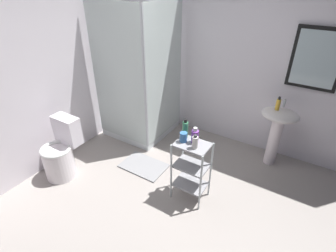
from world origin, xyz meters
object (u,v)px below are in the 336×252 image
(conditioner_bottle_purple, at_px, (195,136))
(body_wash_bottle_green, at_px, (185,129))
(shower_stall, at_px, (142,108))
(storage_cart, at_px, (191,167))
(toilet, at_px, (61,153))
(rinse_cup, at_px, (183,137))
(pedestal_sink, at_px, (277,126))
(hand_soap_bottle, at_px, (278,104))
(lotion_bottle_white, at_px, (195,142))
(bath_mat, at_px, (144,166))

(conditioner_bottle_purple, xyz_separation_m, body_wash_bottle_green, (-0.14, 0.04, 0.02))
(shower_stall, bearing_deg, storage_cart, -32.15)
(storage_cart, distance_m, conditioner_bottle_purple, 0.38)
(body_wash_bottle_green, bearing_deg, toilet, -157.82)
(shower_stall, distance_m, rinse_cup, 1.47)
(pedestal_sink, xyz_separation_m, hand_soap_bottle, (-0.05, -0.01, 0.31))
(lotion_bottle_white, height_order, bath_mat, lotion_bottle_white)
(lotion_bottle_white, bearing_deg, rinse_cup, 164.86)
(hand_soap_bottle, relative_size, body_wash_bottle_green, 0.80)
(pedestal_sink, relative_size, toilet, 1.07)
(toilet, height_order, lotion_bottle_white, lotion_bottle_white)
(storage_cart, bearing_deg, lotion_bottle_white, -44.61)
(toilet, relative_size, rinse_cup, 7.09)
(conditioner_bottle_purple, distance_m, lotion_bottle_white, 0.10)
(hand_soap_bottle, bearing_deg, body_wash_bottle_green, -124.61)
(bath_mat, bearing_deg, shower_stall, 127.11)
(body_wash_bottle_green, xyz_separation_m, lotion_bottle_white, (0.18, -0.13, -0.03))
(toilet, xyz_separation_m, lotion_bottle_white, (1.62, 0.46, 0.49))
(lotion_bottle_white, distance_m, rinse_cup, 0.16)
(body_wash_bottle_green, bearing_deg, pedestal_sink, 53.76)
(pedestal_sink, height_order, storage_cart, pedestal_sink)
(bath_mat, bearing_deg, conditioner_bottle_purple, -7.32)
(lotion_bottle_white, relative_size, bath_mat, 0.26)
(shower_stall, relative_size, lotion_bottle_white, 12.96)
(hand_soap_bottle, height_order, body_wash_bottle_green, hand_soap_bottle)
(shower_stall, bearing_deg, body_wash_bottle_green, -32.30)
(shower_stall, bearing_deg, conditioner_bottle_purple, -30.75)
(pedestal_sink, relative_size, hand_soap_bottle, 4.66)
(rinse_cup, bearing_deg, hand_soap_bottle, 58.54)
(pedestal_sink, distance_m, storage_cart, 1.31)
(pedestal_sink, relative_size, rinse_cup, 7.56)
(toilet, bearing_deg, bath_mat, 39.20)
(shower_stall, height_order, hand_soap_bottle, shower_stall)
(hand_soap_bottle, distance_m, bath_mat, 1.90)
(storage_cart, relative_size, hand_soap_bottle, 4.26)
(conditioner_bottle_purple, bearing_deg, pedestal_sink, 59.84)
(toilet, xyz_separation_m, storage_cart, (1.57, 0.51, 0.12))
(lotion_bottle_white, xyz_separation_m, bath_mat, (-0.83, 0.19, -0.80))
(hand_soap_bottle, bearing_deg, shower_stall, -170.27)
(body_wash_bottle_green, distance_m, bath_mat, 1.05)
(conditioner_bottle_purple, height_order, body_wash_bottle_green, body_wash_bottle_green)
(pedestal_sink, bearing_deg, toilet, -143.40)
(lotion_bottle_white, bearing_deg, shower_stall, 147.31)
(shower_stall, height_order, rinse_cup, shower_stall)
(rinse_cup, bearing_deg, pedestal_sink, 56.89)
(toilet, xyz_separation_m, hand_soap_bottle, (2.16, 1.63, 0.57))
(toilet, distance_m, body_wash_bottle_green, 1.64)
(toilet, bearing_deg, shower_stall, 77.43)
(conditioner_bottle_purple, xyz_separation_m, lotion_bottle_white, (0.05, -0.09, -0.01))
(toilet, relative_size, conditioner_bottle_purple, 4.26)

